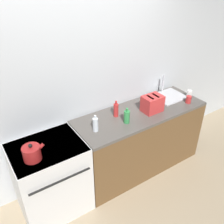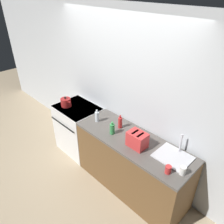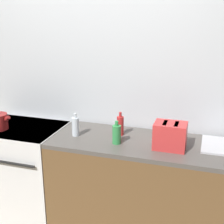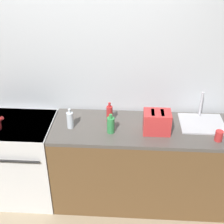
% 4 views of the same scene
% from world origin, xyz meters
% --- Properties ---
extents(wall_back, '(8.00, 0.05, 2.60)m').
position_xyz_m(wall_back, '(0.00, 0.69, 1.30)').
color(wall_back, silver).
rests_on(wall_back, ground_plane).
extents(stove, '(0.76, 0.65, 0.92)m').
position_xyz_m(stove, '(-0.65, 0.30, 0.47)').
color(stove, silver).
rests_on(stove, ground_plane).
extents(counter_block, '(1.78, 0.63, 0.92)m').
position_xyz_m(counter_block, '(0.63, 0.32, 0.46)').
color(counter_block, brown).
rests_on(counter_block, ground_plane).
extents(toaster, '(0.25, 0.19, 0.21)m').
position_xyz_m(toaster, '(0.75, 0.25, 1.03)').
color(toaster, red).
rests_on(toaster, counter_block).
extents(bottle_red, '(0.06, 0.06, 0.21)m').
position_xyz_m(bottle_red, '(0.30, 0.40, 1.01)').
color(bottle_red, '#B72828').
rests_on(bottle_red, counter_block).
extents(bottle_green, '(0.07, 0.07, 0.19)m').
position_xyz_m(bottle_green, '(0.33, 0.21, 1.00)').
color(bottle_green, '#338C47').
rests_on(bottle_green, counter_block).
extents(bottle_clear, '(0.06, 0.06, 0.20)m').
position_xyz_m(bottle_clear, '(-0.07, 0.27, 1.01)').
color(bottle_clear, silver).
rests_on(bottle_clear, counter_block).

